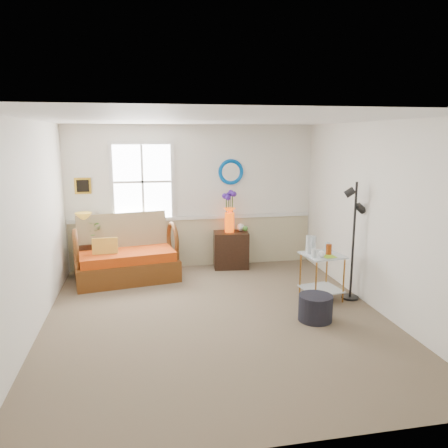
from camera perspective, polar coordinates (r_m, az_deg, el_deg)
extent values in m
cube|color=brown|center=(5.97, -0.94, -12.27)|extent=(4.50, 5.00, 0.01)
cube|color=white|center=(5.47, -1.03, 13.53)|extent=(4.50, 5.00, 0.01)
cube|color=white|center=(8.02, -4.06, 3.53)|extent=(4.50, 0.01, 2.60)
cube|color=white|center=(3.23, 6.75, -8.59)|extent=(4.50, 0.01, 2.60)
cube|color=white|center=(5.65, -24.08, -0.80)|extent=(0.01, 5.00, 2.60)
cube|color=white|center=(6.35, 19.44, 0.81)|extent=(0.01, 5.00, 2.60)
cube|color=tan|center=(8.16, -3.96, -2.41)|extent=(4.46, 0.02, 0.90)
cube|color=silver|center=(8.05, -4.00, 0.82)|extent=(4.46, 0.04, 0.06)
cube|color=#BC8E26|center=(7.97, -17.95, 4.77)|extent=(0.28, 0.03, 0.28)
torus|color=#0067B9|center=(8.06, 0.89, 6.82)|extent=(0.47, 0.07, 0.47)
imported|color=#428131|center=(7.82, -16.68, -1.27)|extent=(0.40, 0.43, 0.29)
cylinder|color=black|center=(5.99, 11.85, -10.66)|extent=(0.58, 0.58, 0.35)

